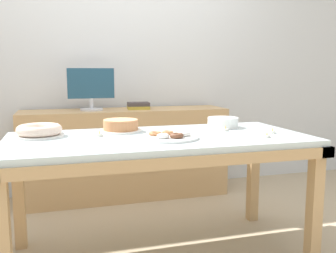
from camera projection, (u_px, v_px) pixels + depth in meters
wall_back at (119, 55)px, 3.57m from camera, size 8.00×0.10×2.60m
dining_table at (159, 151)px, 2.25m from camera, size 1.81×0.85×0.76m
sideboard at (126, 153)px, 3.41m from camera, size 1.83×0.44×0.81m
computer_monitor at (91, 89)px, 3.24m from camera, size 0.42×0.20×0.38m
book_stack at (138, 106)px, 3.38m from camera, size 0.21×0.18×0.06m
cake_chocolate_round at (121, 126)px, 2.40m from camera, size 0.27×0.27×0.08m
cake_golden_bundt at (39, 131)px, 2.21m from camera, size 0.29×0.29×0.07m
pastry_platter at (170, 136)px, 2.14m from camera, size 0.33×0.33×0.04m
plate_stack at (223, 122)px, 2.57m from camera, size 0.21×0.21×0.07m
tealight_near_front at (267, 136)px, 2.18m from camera, size 0.04×0.04×0.04m
tealight_left_edge at (100, 135)px, 2.22m from camera, size 0.04×0.04×0.04m
tealight_near_cakes at (225, 129)px, 2.42m from camera, size 0.04×0.04×0.04m
tealight_centre at (272, 132)px, 2.33m from camera, size 0.04×0.04×0.04m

